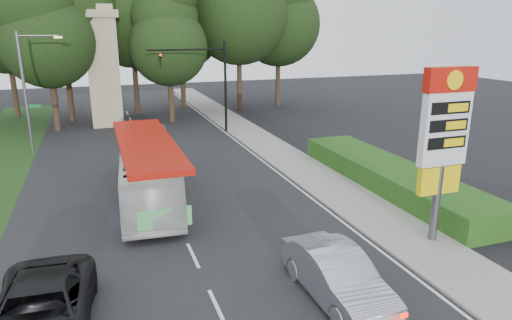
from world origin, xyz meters
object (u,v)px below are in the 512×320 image
object	(u,v)px
traffic_signal_mast	(209,75)
streetlight_signs	(28,87)
monument	(103,66)
sedan_silver	(337,276)
gas_station_pylon	(444,133)
transit_bus	(148,170)
suv_charcoal	(40,313)

from	to	relation	value
traffic_signal_mast	streetlight_signs	xyz separation A→B (m)	(-12.67, -1.99, -0.23)
monument	sedan_silver	world-z (taller)	monument
gas_station_pylon	streetlight_signs	xyz separation A→B (m)	(-16.19, 20.01, -0.01)
transit_bus	traffic_signal_mast	bearing A→B (deg)	68.58
streetlight_signs	monument	distance (m)	9.44
traffic_signal_mast	monument	bearing A→B (deg)	142.00
streetlight_signs	sedan_silver	bearing A→B (deg)	-64.46
gas_station_pylon	suv_charcoal	distance (m)	14.56
streetlight_signs	sedan_silver	size ratio (longest dim) A/B	1.64
streetlight_signs	sedan_silver	distance (m)	24.94
suv_charcoal	sedan_silver	bearing A→B (deg)	-2.94
traffic_signal_mast	monument	world-z (taller)	monument
sedan_silver	suv_charcoal	size ratio (longest dim) A/B	0.86
suv_charcoal	transit_bus	bearing A→B (deg)	71.47
transit_bus	sedan_silver	bearing A→B (deg)	-63.45
gas_station_pylon	transit_bus	world-z (taller)	gas_station_pylon
streetlight_signs	traffic_signal_mast	bearing A→B (deg)	8.92
streetlight_signs	transit_bus	world-z (taller)	streetlight_signs
sedan_silver	streetlight_signs	bearing A→B (deg)	114.13
gas_station_pylon	transit_bus	size ratio (longest dim) A/B	0.64
traffic_signal_mast	streetlight_signs	world-z (taller)	streetlight_signs
monument	sedan_silver	bearing A→B (deg)	-79.42
transit_bus	suv_charcoal	world-z (taller)	transit_bus
gas_station_pylon	suv_charcoal	bearing A→B (deg)	-174.93
streetlight_signs	sedan_silver	world-z (taller)	streetlight_signs
traffic_signal_mast	suv_charcoal	distance (m)	25.81
streetlight_signs	monument	bearing A→B (deg)	58.03
streetlight_signs	suv_charcoal	distance (m)	21.68
sedan_silver	suv_charcoal	distance (m)	8.54
transit_bus	suv_charcoal	xyz separation A→B (m)	(-4.05, -9.86, -0.70)
sedan_silver	transit_bus	bearing A→B (deg)	110.80
traffic_signal_mast	monument	distance (m)	9.76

